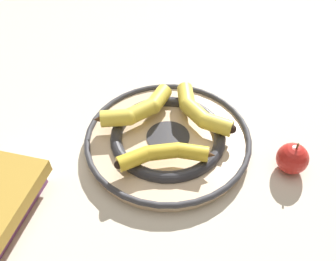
# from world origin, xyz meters

# --- Properties ---
(ground_plane) EXTENTS (2.80, 2.80, 0.00)m
(ground_plane) POSITION_xyz_m (0.00, 0.00, 0.00)
(ground_plane) COLOR beige
(decorative_bowl) EXTENTS (0.37, 0.37, 0.04)m
(decorative_bowl) POSITION_xyz_m (-0.02, -0.01, 0.02)
(decorative_bowl) COLOR beige
(decorative_bowl) RESTS_ON ground_plane
(banana_a) EXTENTS (0.18, 0.12, 0.04)m
(banana_a) POSITION_xyz_m (0.02, 0.06, 0.06)
(banana_a) COLOR yellow
(banana_a) RESTS_ON decorative_bowl
(banana_b) EXTENTS (0.17, 0.13, 0.03)m
(banana_b) POSITION_xyz_m (0.02, -0.09, 0.05)
(banana_b) COLOR gold
(banana_b) RESTS_ON decorative_bowl
(banana_c) EXTENTS (0.12, 0.19, 0.04)m
(banana_c) POSITION_xyz_m (-0.10, -0.00, 0.06)
(banana_c) COLOR yellow
(banana_c) RESTS_ON decorative_bowl
(apple) EXTENTS (0.07, 0.07, 0.08)m
(apple) POSITION_xyz_m (0.24, 0.04, 0.03)
(apple) COLOR red
(apple) RESTS_ON ground_plane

